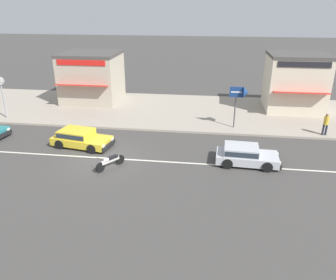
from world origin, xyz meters
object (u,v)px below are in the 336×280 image
Objects in this scene: arrow_signboard at (244,94)px; shopfront_corner_warung at (92,77)px; motorcycle_1 at (110,161)px; street_clock at (1,88)px; hatchback_yellow_3 at (80,138)px; pedestrian_mid_kerb at (326,123)px; shopfront_mid_block at (295,82)px; hatchback_silver_2 at (245,155)px.

arrow_signboard is 14.48m from shopfront_corner_warung.
street_clock is (-10.74, 7.06, 2.17)m from motorcycle_1.
street_clock is 0.60× the size of shopfront_corner_warung.
arrow_signboard is 0.57× the size of shopfront_corner_warung.
pedestrian_mid_kerb is (16.32, 3.79, 0.47)m from hatchback_yellow_3.
motorcycle_1 is 14.20m from shopfront_corner_warung.
street_clock is at bearing -131.50° from shopfront_corner_warung.
shopfront_mid_block reaches higher than street_clock.
shopfront_mid_block reaches higher than shopfront_corner_warung.
arrow_signboard is 1.97× the size of pedestrian_mid_kerb.
pedestrian_mid_kerb is 6.24m from shopfront_mid_block.
pedestrian_mid_kerb is at bearing 40.45° from hatchback_silver_2.
shopfront_corner_warung is at bearing 156.89° from arrow_signboard.
shopfront_corner_warung reaches higher than pedestrian_mid_kerb.
hatchback_silver_2 is at bearing -16.63° from street_clock.
shopfront_mid_block is (12.46, 12.55, 2.09)m from motorcycle_1.
shopfront_mid_block is at bearing 66.13° from hatchback_silver_2.
pedestrian_mid_kerb is at bearing -6.86° from arrow_signboard.
shopfront_corner_warung is at bearing 161.48° from pedestrian_mid_kerb.
street_clock is at bearing 151.47° from hatchback_yellow_3.
street_clock is (-18.34, 5.48, 2.01)m from hatchback_silver_2.
motorcycle_1 is at bearing -33.31° from street_clock.
hatchback_yellow_3 is at bearing 173.47° from hatchback_silver_2.
hatchback_silver_2 is 0.75× the size of shopfront_mid_block.
street_clock is 2.10× the size of pedestrian_mid_kerb.
hatchback_yellow_3 is at bearing -157.19° from arrow_signboard.
street_clock is at bearing 163.37° from hatchback_silver_2.
motorcycle_1 is 14.99m from pedestrian_mid_kerb.
motorcycle_1 is 17.81m from shopfront_mid_block.
shopfront_mid_block reaches higher than hatchback_yellow_3.
motorcycle_1 is at bearing -168.29° from hatchback_silver_2.
shopfront_corner_warung reaches higher than arrow_signboard.
pedestrian_mid_kerb is at bearing 13.08° from hatchback_yellow_3.
hatchback_silver_2 is at bearing -6.53° from hatchback_yellow_3.
shopfront_mid_block reaches higher than pedestrian_mid_kerb.
street_clock is at bearing -166.68° from shopfront_mid_block.
shopfront_corner_warung is (-13.32, 5.68, -0.35)m from arrow_signboard.
arrow_signboard is at bearing -23.11° from shopfront_corner_warung.
hatchback_yellow_3 is (-10.47, 1.20, 0.00)m from hatchback_silver_2.
hatchback_silver_2 is at bearing -91.74° from arrow_signboard.
motorcycle_1 is 0.33× the size of shopfront_mid_block.
hatchback_yellow_3 is 18.28m from shopfront_mid_block.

